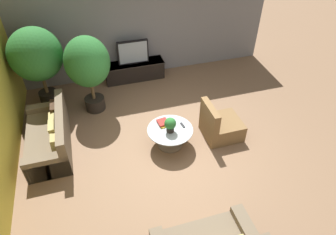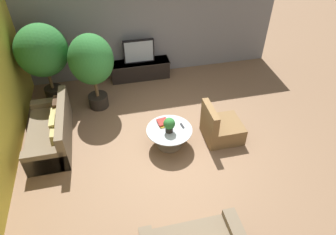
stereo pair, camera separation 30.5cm
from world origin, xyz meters
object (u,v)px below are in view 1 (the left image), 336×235
at_px(television, 133,52).
at_px(couch_by_wall, 50,137).
at_px(armchair_wicker, 220,126).
at_px(potted_palm_tall, 36,56).
at_px(potted_palm_corner, 88,65).
at_px(media_console, 134,70).
at_px(potted_plant_tabletop, 170,124).
at_px(coffee_table, 170,134).

xyz_separation_m(television, couch_by_wall, (-2.26, -2.19, -0.54)).
relative_size(couch_by_wall, armchair_wicker, 2.17).
distance_m(television, potted_palm_tall, 2.45).
height_order(armchair_wicker, potted_palm_corner, potted_palm_corner).
xyz_separation_m(potted_palm_tall, potted_palm_corner, (1.09, -0.51, -0.11)).
relative_size(media_console, television, 1.99).
height_order(television, potted_palm_corner, potted_palm_corner).
xyz_separation_m(armchair_wicker, potted_plant_tabletop, (-1.16, -0.04, 0.36)).
bearing_deg(armchair_wicker, couch_by_wall, 79.11).
height_order(media_console, coffee_table, media_console).
relative_size(armchair_wicker, potted_plant_tabletop, 2.56).
bearing_deg(potted_plant_tabletop, coffee_table, 74.57).
relative_size(coffee_table, armchair_wicker, 1.12).
distance_m(television, potted_palm_corner, 1.71).
bearing_deg(coffee_table, media_console, 93.53).
distance_m(media_console, coffee_table, 2.87).
bearing_deg(couch_by_wall, media_console, 134.17).
height_order(television, couch_by_wall, television).
bearing_deg(potted_palm_tall, media_console, 14.37).
height_order(media_console, armchair_wicker, armchair_wicker).
bearing_deg(coffee_table, potted_palm_tall, 137.67).
bearing_deg(potted_palm_corner, television, 41.76).
distance_m(television, couch_by_wall, 3.20).
relative_size(armchair_wicker, potted_palm_tall, 0.42).
distance_m(couch_by_wall, potted_plant_tabletop, 2.55).
bearing_deg(potted_palm_tall, television, 14.34).
bearing_deg(couch_by_wall, armchair_wicker, 79.11).
height_order(media_console, couch_by_wall, couch_by_wall).
height_order(couch_by_wall, potted_palm_tall, potted_palm_tall).
bearing_deg(couch_by_wall, television, 134.15).
distance_m(potted_palm_tall, potted_palm_corner, 1.20).
bearing_deg(potted_palm_tall, potted_plant_tabletop, -43.23).
bearing_deg(television, potted_palm_tall, -165.66).
xyz_separation_m(media_console, potted_palm_tall, (-2.32, -0.59, 1.10)).
relative_size(media_console, armchair_wicker, 1.94).
distance_m(television, potted_plant_tabletop, 2.93).
distance_m(potted_palm_corner, potted_plant_tabletop, 2.38).
distance_m(media_console, television, 0.56).
bearing_deg(potted_palm_corner, couch_by_wall, -133.22).
distance_m(media_console, potted_palm_tall, 2.64).
bearing_deg(couch_by_wall, potted_palm_tall, -177.95).
bearing_deg(couch_by_wall, coffee_table, 74.63).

